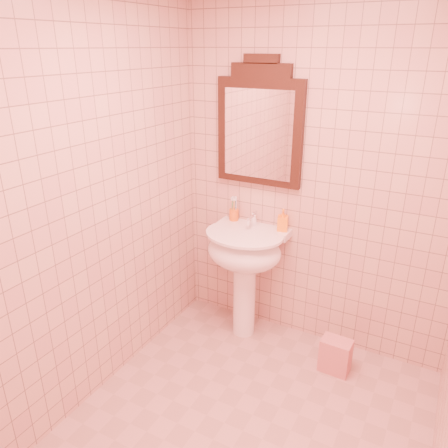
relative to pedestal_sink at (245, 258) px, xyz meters
The scene contains 8 objects.
floor 1.17m from the pedestal_sink, 64.09° to the right, with size 2.20×2.20×0.00m, color tan.
back_wall 0.76m from the pedestal_sink, 28.39° to the left, with size 2.00×0.02×2.50m, color #D3A993.
pedestal_sink is the anchor object (origin of this frame).
faucet 0.29m from the pedestal_sink, 90.00° to the left, with size 0.04×0.16×0.11m.
mirror 0.95m from the pedestal_sink, 90.00° to the left, with size 0.64×0.06×0.89m.
toothbrush_cup 0.36m from the pedestal_sink, 135.62° to the left, with size 0.07×0.07×0.17m.
soap_dispenser 0.40m from the pedestal_sink, 37.22° to the left, with size 0.07×0.08×0.16m, color orange.
towel 0.93m from the pedestal_sink, ahead, with size 0.20×0.14×0.25m, color #C27275.
Camera 1 is at (0.81, -1.75, 2.12)m, focal length 35.00 mm.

